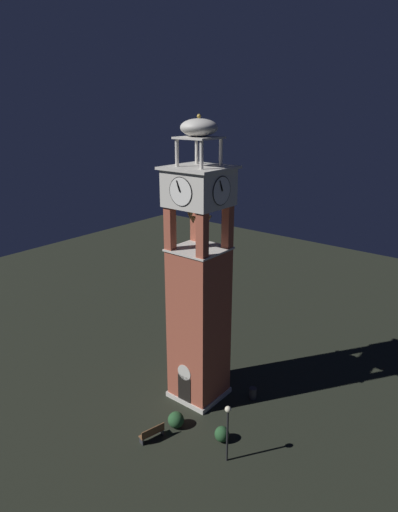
% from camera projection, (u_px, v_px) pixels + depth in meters
% --- Properties ---
extents(ground, '(80.00, 80.00, 0.00)m').
position_uv_depth(ground, '(199.00, 394.00, 31.85)').
color(ground, black).
extents(clock_tower, '(3.72, 3.72, 18.99)m').
position_uv_depth(clock_tower, '(199.00, 293.00, 29.37)').
color(clock_tower, '#9E4C38').
rests_on(clock_tower, ground).
extents(park_bench, '(0.82, 1.66, 0.95)m').
position_uv_depth(park_bench, '(152.00, 433.00, 27.35)').
color(park_bench, brown).
rests_on(park_bench, ground).
extents(lamp_post, '(0.36, 0.36, 3.69)m').
position_uv_depth(lamp_post, '(228.00, 423.00, 25.07)').
color(lamp_post, black).
rests_on(lamp_post, ground).
extents(trash_bin, '(0.52, 0.52, 0.80)m').
position_uv_depth(trash_bin, '(253.00, 393.00, 31.28)').
color(trash_bin, '#2D2D33').
rests_on(trash_bin, ground).
extents(shrub_near_entry, '(1.03, 1.03, 1.02)m').
position_uv_depth(shrub_near_entry, '(176.00, 420.00, 28.45)').
color(shrub_near_entry, '#234C28').
rests_on(shrub_near_entry, ground).
extents(shrub_left_of_tower, '(0.90, 0.90, 0.97)m').
position_uv_depth(shrub_left_of_tower, '(222.00, 434.00, 27.25)').
color(shrub_left_of_tower, '#234C28').
rests_on(shrub_left_of_tower, ground).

